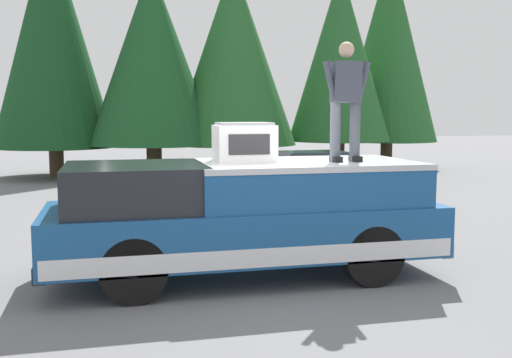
% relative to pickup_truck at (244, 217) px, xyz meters
% --- Properties ---
extents(ground_plane, '(90.00, 90.00, 0.00)m').
position_rel_pickup_truck_xyz_m(ground_plane, '(-0.46, -0.16, -0.87)').
color(ground_plane, slate).
extents(pickup_truck, '(2.01, 5.54, 1.65)m').
position_rel_pickup_truck_xyz_m(pickup_truck, '(0.00, 0.00, 0.00)').
color(pickup_truck, navy).
rests_on(pickup_truck, ground).
extents(compressor_unit, '(0.65, 0.84, 0.56)m').
position_rel_pickup_truck_xyz_m(compressor_unit, '(0.18, -0.04, 1.05)').
color(compressor_unit, white).
rests_on(compressor_unit, pickup_truck).
extents(person_on_truck_bed, '(0.29, 0.72, 1.69)m').
position_rel_pickup_truck_xyz_m(person_on_truck_bed, '(-0.22, -1.43, 1.68)').
color(person_on_truck_bed, '#4C515B').
rests_on(person_on_truck_bed, pickup_truck).
extents(parked_car_silver, '(1.64, 4.10, 1.16)m').
position_rel_pickup_truck_xyz_m(parked_car_silver, '(9.10, -4.17, -0.29)').
color(parked_car_silver, silver).
rests_on(parked_car_silver, ground).
extents(conifer_far_left, '(4.10, 4.10, 8.97)m').
position_rel_pickup_truck_xyz_m(conifer_far_left, '(14.92, -9.53, 4.17)').
color(conifer_far_left, '#4C3826').
rests_on(conifer_far_left, ground).
extents(conifer_left, '(3.91, 3.91, 7.77)m').
position_rel_pickup_truck_xyz_m(conifer_left, '(13.45, -6.79, 3.63)').
color(conifer_left, '#4C3826').
rests_on(conifer_left, ground).
extents(conifer_center_left, '(4.62, 4.62, 7.74)m').
position_rel_pickup_truck_xyz_m(conifer_center_left, '(13.52, -2.66, 3.57)').
color(conifer_center_left, '#4C3826').
rests_on(conifer_center_left, ground).
extents(conifer_center_right, '(4.57, 4.57, 7.48)m').
position_rel_pickup_truck_xyz_m(conifer_center_right, '(13.54, 0.26, 3.45)').
color(conifer_center_right, '#4C3826').
rests_on(conifer_center_right, ground).
extents(conifer_right, '(4.31, 4.31, 9.00)m').
position_rel_pickup_truck_xyz_m(conifer_right, '(14.62, 3.71, 4.16)').
color(conifer_right, '#4C3826').
rests_on(conifer_right, ground).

